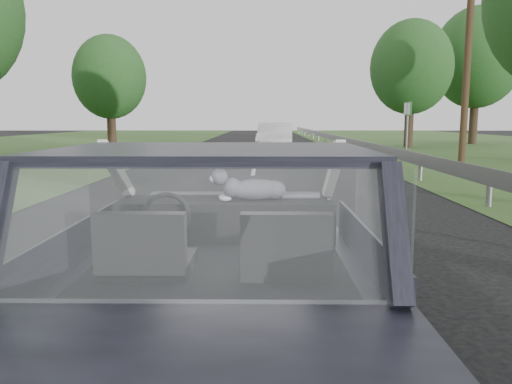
{
  "coord_description": "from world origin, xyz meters",
  "views": [
    {
      "loc": [
        0.27,
        -3.05,
        1.59
      ],
      "look_at": [
        0.22,
        0.56,
        1.07
      ],
      "focal_mm": 35.0,
      "sensor_mm": 36.0,
      "label": 1
    }
  ],
  "objects_px": {
    "other_car": "(275,139)",
    "subject_car": "(220,258)",
    "highway_sign": "(407,130)",
    "utility_pole": "(468,57)",
    "cat": "(255,188)"
  },
  "relations": [
    {
      "from": "subject_car",
      "to": "utility_pole",
      "type": "distance_m",
      "value": 16.41
    },
    {
      "from": "utility_pole",
      "to": "subject_car",
      "type": "bearing_deg",
      "value": -116.64
    },
    {
      "from": "other_car",
      "to": "utility_pole",
      "type": "relative_size",
      "value": 0.6
    },
    {
      "from": "subject_car",
      "to": "other_car",
      "type": "distance_m",
      "value": 19.7
    },
    {
      "from": "cat",
      "to": "subject_car",
      "type": "bearing_deg",
      "value": -120.54
    },
    {
      "from": "other_car",
      "to": "subject_car",
      "type": "bearing_deg",
      "value": -89.24
    },
    {
      "from": "cat",
      "to": "highway_sign",
      "type": "distance_m",
      "value": 18.54
    },
    {
      "from": "subject_car",
      "to": "utility_pole",
      "type": "relative_size",
      "value": 0.54
    },
    {
      "from": "subject_car",
      "to": "highway_sign",
      "type": "distance_m",
      "value": 19.19
    },
    {
      "from": "utility_pole",
      "to": "highway_sign",
      "type": "bearing_deg",
      "value": 103.66
    },
    {
      "from": "cat",
      "to": "highway_sign",
      "type": "bearing_deg",
      "value": 59.76
    },
    {
      "from": "cat",
      "to": "other_car",
      "type": "distance_m",
      "value": 19.09
    },
    {
      "from": "cat",
      "to": "other_car",
      "type": "bearing_deg",
      "value": 77.14
    },
    {
      "from": "other_car",
      "to": "highway_sign",
      "type": "distance_m",
      "value": 5.72
    },
    {
      "from": "subject_car",
      "to": "other_car",
      "type": "height_order",
      "value": "subject_car"
    }
  ]
}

